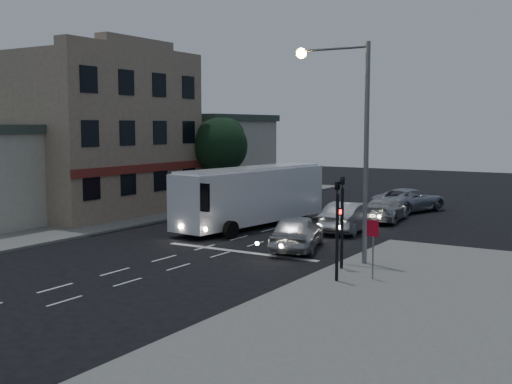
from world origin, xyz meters
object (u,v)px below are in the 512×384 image
Objects in this scene: car_sedan_a at (349,217)px; regulatory_sign at (373,240)px; street_tree at (219,144)px; car_sedan_c at (409,200)px; traffic_signal_main at (342,211)px; streetlight at (352,127)px; car_sedan_b at (385,210)px; traffic_signal_side at (337,219)px; car_suv at (297,232)px; tour_bus at (252,195)px.

car_sedan_a is 11.35m from regulatory_sign.
car_sedan_c is at bearing 20.15° from street_tree.
car_sedan_a is at bearing 111.62° from traffic_signal_main.
traffic_signal_main is 0.66× the size of street_tree.
car_sedan_b is at bearing 103.78° from streetlight.
street_tree is (-12.38, -4.54, 3.71)m from car_sedan_c.
traffic_signal_side is (0.70, -1.98, 0.00)m from traffic_signal_main.
street_tree is at bearing 135.50° from traffic_signal_side.
traffic_signal_main is at bearing 109.49° from traffic_signal_side.
regulatory_sign is at bearing 125.01° from car_suv.
car_suv is 2.24× the size of regulatory_sign.
car_suv is 4.96m from traffic_signal_main.
traffic_signal_side reaches higher than car_sedan_b.
streetlight is (-0.96, 3.40, 3.31)m from traffic_signal_side.
tour_bus reaches higher than regulatory_sign.
tour_bus is 2.30× the size of car_suv.
traffic_signal_main is at bearing -79.80° from streetlight.
car_sedan_c is 18.33m from streetlight.
car_suv reaches higher than car_sedan_b.
car_sedan_b is 1.20× the size of traffic_signal_side.
streetlight is at bearing 118.92° from car_sedan_c.
car_suv is at bearing 85.66° from car_sedan_a.
tour_bus is at bearing 39.82° from car_sedan_b.
car_sedan_b is 0.55× the size of streetlight.
traffic_signal_side is at bearing 107.20° from car_sedan_a.
car_sedan_c is 0.91× the size of street_tree.
streetlight is at bearing 109.56° from car_sedan_a.
street_tree is at bearing 138.92° from regulatory_sign.
car_sedan_c is 19.17m from traffic_signal_main.
traffic_signal_side reaches higher than tour_bus.
streetlight is 20.19m from street_tree.
car_sedan_a reaches higher than car_sedan_b.
car_sedan_a is (5.42, 1.31, -1.03)m from tour_bus.
street_tree is at bearing 38.71° from car_sedan_c.
regulatory_sign is at bearing 113.70° from car_sedan_a.
car_sedan_a is at bearing 20.23° from tour_bus.
regulatory_sign is at bearing -51.25° from streetlight.
traffic_signal_main is 1.86× the size of regulatory_sign.
car_sedan_c is at bearing 100.35° from traffic_signal_main.
car_sedan_c is (0.17, 15.76, -0.06)m from car_suv.
traffic_signal_main is (3.60, -3.02, 1.58)m from car_suv.
car_suv is 6.14m from streetlight.
street_tree reaches higher than traffic_signal_side.
streetlight is (3.17, -17.36, 4.95)m from car_sedan_c.
traffic_signal_main reaches higher than regulatory_sign.
regulatory_sign is at bearing 43.92° from traffic_signal_side.
traffic_signal_side is 0.66× the size of street_tree.
traffic_signal_main is at bearing -42.03° from street_tree.
regulatory_sign is (4.97, -14.71, 0.88)m from car_sedan_b.
traffic_signal_main is 1.00× the size of traffic_signal_side.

